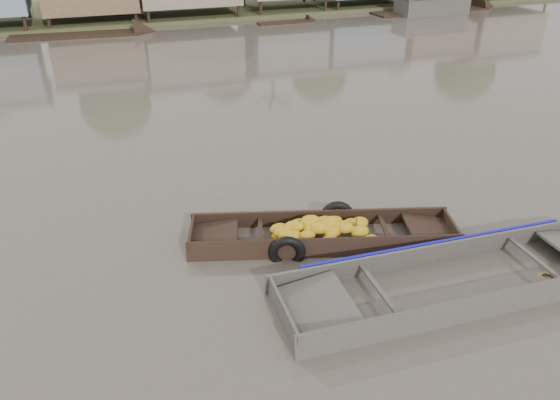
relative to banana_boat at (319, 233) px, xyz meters
name	(u,v)px	position (x,y,z in m)	size (l,w,h in m)	color
ground	(331,252)	(0.06, -0.52, -0.20)	(120.00, 120.00, 0.00)	#524B3F
banana_boat	(319,233)	(0.00, 0.00, 0.00)	(6.43, 3.21, 0.89)	black
viewer_boat	(460,283)	(2.07, -2.58, -0.13)	(7.94, 2.38, 0.63)	#3F3A35
distant_boats	(359,18)	(12.99, 23.75, 0.01)	(45.81, 15.64, 1.38)	black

